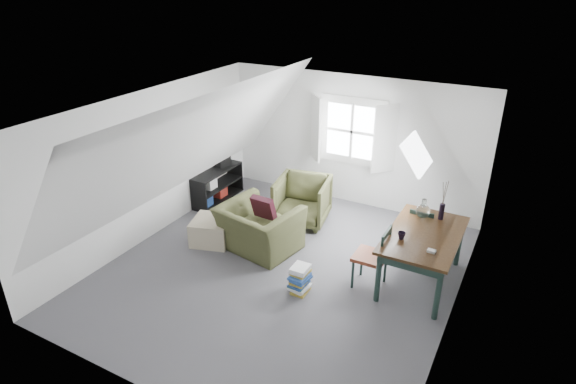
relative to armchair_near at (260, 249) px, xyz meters
The scene contains 24 objects.
floor 0.71m from the armchair_near, 29.82° to the right, with size 5.50×5.50×0.00m, color #515055.
ceiling 2.60m from the armchair_near, 29.82° to the right, with size 5.50×5.50×0.00m, color white.
wall_back 2.77m from the armchair_near, 75.55° to the left, with size 5.00×5.00×0.00m, color white.
wall_front 3.40m from the armchair_near, 78.75° to the right, with size 5.00×5.00×0.00m, color white.
wall_left 2.29m from the armchair_near, 169.36° to the right, with size 5.50×5.50×0.00m, color white.
wall_right 3.38m from the armchair_near, ahead, with size 5.50×5.50×0.00m, color white.
slope_left 2.04m from the armchair_near, 159.23° to the right, with size 5.50×5.50×0.00m, color white.
slope_right 2.82m from the armchair_near, ahead, with size 5.50×5.50×0.00m, color white.
dormer_window 2.81m from the armchair_near, 75.11° to the left, with size 1.71×0.35×1.30m.
skylight 2.94m from the armchair_near, 23.58° to the left, with size 0.55×0.75×0.04m, color white.
armchair_near is the anchor object (origin of this frame).
armchair_far 1.20m from the armchair_near, 81.29° to the left, with size 0.90×0.93×0.84m, color #3E4124.
throw_pillow 0.71m from the armchair_near, 90.00° to the left, with size 0.39×0.11×0.39m, color #390F1B.
ottoman 0.87m from the armchair_near, 168.47° to the right, with size 0.62×0.62×0.42m, color tan.
dining_table 2.66m from the armchair_near, ahead, with size 0.98×1.63×0.81m.
demijohn 2.69m from the armchair_near, 18.19° to the left, with size 0.21×0.21×0.30m.
vase_twigs 2.95m from the armchair_near, 18.54° to the left, with size 0.08×0.09×0.61m.
cup 2.44m from the armchair_near, ahead, with size 0.11×0.11×0.10m, color black.
paper_box 2.87m from the armchair_near, ahead, with size 0.11×0.07×0.04m, color white.
dining_chair_far 2.62m from the armchair_near, 23.14° to the left, with size 0.42×0.42×0.89m.
dining_chair_near 2.02m from the armchair_near, ahead, with size 0.45×0.45×0.96m.
media_shelf 2.09m from the armchair_near, 146.11° to the left, with size 0.42×1.25×0.64m.
electronics_box 2.37m from the armchair_near, 139.91° to the left, with size 0.19×0.27×0.22m, color black.
magazine_stack 1.33m from the armchair_near, 32.61° to the right, with size 0.30×0.36×0.40m.
Camera 1 is at (3.03, -5.42, 4.22)m, focal length 30.00 mm.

